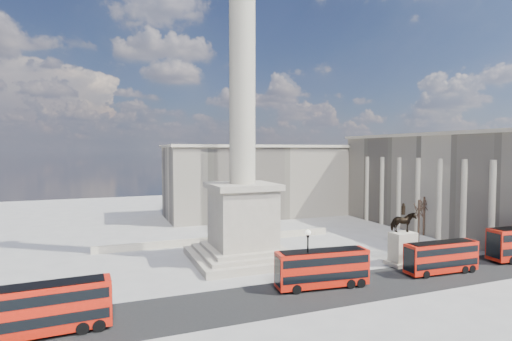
{
  "coord_description": "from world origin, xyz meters",
  "views": [
    {
      "loc": [
        -18.37,
        -47.27,
        15.49
      ],
      "look_at": [
        0.93,
        2.19,
        12.72
      ],
      "focal_mm": 28.0,
      "sensor_mm": 36.0,
      "label": 1
    }
  ],
  "objects_px": {
    "pedestrian_walking": "(443,258)",
    "pedestrian_crossing": "(306,269)",
    "red_bus_b": "(323,268)",
    "pedestrian_standing": "(471,246)",
    "nelsons_column": "(242,168)",
    "red_bus_c": "(442,257)",
    "red_bus_a": "(43,309)",
    "victorian_lamp": "(308,255)",
    "equestrian_statue": "(403,243)"
  },
  "relations": [
    {
      "from": "pedestrian_walking",
      "to": "pedestrian_crossing",
      "type": "distance_m",
      "value": 20.32
    },
    {
      "from": "red_bus_b",
      "to": "pedestrian_standing",
      "type": "bearing_deg",
      "value": 16.2
    },
    {
      "from": "nelsons_column",
      "to": "red_bus_c",
      "type": "relative_size",
      "value": 5.03
    },
    {
      "from": "pedestrian_walking",
      "to": "pedestrian_standing",
      "type": "bearing_deg",
      "value": -4.62
    },
    {
      "from": "red_bus_b",
      "to": "pedestrian_crossing",
      "type": "bearing_deg",
      "value": 94.82
    },
    {
      "from": "nelsons_column",
      "to": "red_bus_c",
      "type": "height_order",
      "value": "nelsons_column"
    },
    {
      "from": "nelsons_column",
      "to": "pedestrian_crossing",
      "type": "xyz_separation_m",
      "value": [
        4.68,
        -9.88,
        -11.96
      ]
    },
    {
      "from": "red_bus_a",
      "to": "pedestrian_crossing",
      "type": "distance_m",
      "value": 28.32
    },
    {
      "from": "victorian_lamp",
      "to": "pedestrian_walking",
      "type": "bearing_deg",
      "value": 7.18
    },
    {
      "from": "red_bus_a",
      "to": "red_bus_b",
      "type": "xyz_separation_m",
      "value": [
        27.63,
        1.6,
        -0.04
      ]
    },
    {
      "from": "red_bus_a",
      "to": "red_bus_c",
      "type": "distance_m",
      "value": 44.23
    },
    {
      "from": "red_bus_b",
      "to": "equestrian_statue",
      "type": "distance_m",
      "value": 15.19
    },
    {
      "from": "red_bus_b",
      "to": "pedestrian_walking",
      "type": "bearing_deg",
      "value": 12.92
    },
    {
      "from": "pedestrian_standing",
      "to": "pedestrian_crossing",
      "type": "relative_size",
      "value": 0.97
    },
    {
      "from": "victorian_lamp",
      "to": "pedestrian_standing",
      "type": "xyz_separation_m",
      "value": [
        30.91,
        5.56,
        -3.07
      ]
    },
    {
      "from": "red_bus_c",
      "to": "pedestrian_walking",
      "type": "height_order",
      "value": "red_bus_c"
    },
    {
      "from": "pedestrian_crossing",
      "to": "victorian_lamp",
      "type": "bearing_deg",
      "value": 105.6
    },
    {
      "from": "red_bus_a",
      "to": "pedestrian_standing",
      "type": "height_order",
      "value": "red_bus_a"
    },
    {
      "from": "victorian_lamp",
      "to": "nelsons_column",
      "type": "bearing_deg",
      "value": 99.92
    },
    {
      "from": "equestrian_statue",
      "to": "pedestrian_walking",
      "type": "height_order",
      "value": "equestrian_statue"
    },
    {
      "from": "pedestrian_walking",
      "to": "pedestrian_standing",
      "type": "relative_size",
      "value": 0.85
    },
    {
      "from": "red_bus_c",
      "to": "pedestrian_walking",
      "type": "distance_m",
      "value": 5.18
    },
    {
      "from": "red_bus_c",
      "to": "red_bus_b",
      "type": "bearing_deg",
      "value": 179.56
    },
    {
      "from": "red_bus_a",
      "to": "victorian_lamp",
      "type": "distance_m",
      "value": 25.62
    },
    {
      "from": "pedestrian_crossing",
      "to": "red_bus_b",
      "type": "bearing_deg",
      "value": 130.57
    },
    {
      "from": "pedestrian_standing",
      "to": "pedestrian_crossing",
      "type": "bearing_deg",
      "value": -9.75
    },
    {
      "from": "red_bus_c",
      "to": "pedestrian_walking",
      "type": "xyz_separation_m",
      "value": [
        3.74,
        3.35,
        -1.3
      ]
    },
    {
      "from": "victorian_lamp",
      "to": "pedestrian_crossing",
      "type": "relative_size",
      "value": 3.56
    },
    {
      "from": "red_bus_c",
      "to": "red_bus_a",
      "type": "bearing_deg",
      "value": -176.56
    },
    {
      "from": "victorian_lamp",
      "to": "equestrian_statue",
      "type": "relative_size",
      "value": 0.81
    },
    {
      "from": "red_bus_a",
      "to": "pedestrian_standing",
      "type": "xyz_separation_m",
      "value": [
        56.44,
        6.84,
        -1.36
      ]
    },
    {
      "from": "red_bus_a",
      "to": "red_bus_b",
      "type": "bearing_deg",
      "value": 0.56
    },
    {
      "from": "red_bus_a",
      "to": "red_bus_b",
      "type": "height_order",
      "value": "red_bus_a"
    },
    {
      "from": "nelsons_column",
      "to": "red_bus_b",
      "type": "xyz_separation_m",
      "value": [
        4.6,
        -14.0,
        -10.67
      ]
    },
    {
      "from": "red_bus_a",
      "to": "pedestrian_walking",
      "type": "relative_size",
      "value": 6.9
    },
    {
      "from": "victorian_lamp",
      "to": "red_bus_a",
      "type": "bearing_deg",
      "value": -177.14
    },
    {
      "from": "red_bus_b",
      "to": "equestrian_statue",
      "type": "xyz_separation_m",
      "value": [
        14.66,
        3.91,
        0.66
      ]
    },
    {
      "from": "pedestrian_walking",
      "to": "red_bus_c",
      "type": "bearing_deg",
      "value": -160.65
    },
    {
      "from": "red_bus_a",
      "to": "pedestrian_standing",
      "type": "distance_m",
      "value": 56.87
    },
    {
      "from": "red_bus_b",
      "to": "pedestrian_walking",
      "type": "distance_m",
      "value": 20.54
    },
    {
      "from": "pedestrian_crossing",
      "to": "red_bus_c",
      "type": "bearing_deg",
      "value": -155.07
    },
    {
      "from": "red_bus_c",
      "to": "pedestrian_standing",
      "type": "relative_size",
      "value": 5.34
    },
    {
      "from": "pedestrian_standing",
      "to": "pedestrian_crossing",
      "type": "distance_m",
      "value": 28.76
    },
    {
      "from": "nelsons_column",
      "to": "pedestrian_walking",
      "type": "height_order",
      "value": "nelsons_column"
    },
    {
      "from": "red_bus_b",
      "to": "pedestrian_walking",
      "type": "height_order",
      "value": "red_bus_b"
    },
    {
      "from": "pedestrian_crossing",
      "to": "equestrian_statue",
      "type": "bearing_deg",
      "value": -139.19
    },
    {
      "from": "nelsons_column",
      "to": "red_bus_a",
      "type": "height_order",
      "value": "nelsons_column"
    },
    {
      "from": "red_bus_a",
      "to": "pedestrian_standing",
      "type": "bearing_deg",
      "value": 4.15
    },
    {
      "from": "red_bus_b",
      "to": "victorian_lamp",
      "type": "relative_size",
      "value": 1.59
    },
    {
      "from": "red_bus_a",
      "to": "red_bus_c",
      "type": "xyz_separation_m",
      "value": [
        44.22,
        0.76,
        -0.2
      ]
    }
  ]
}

